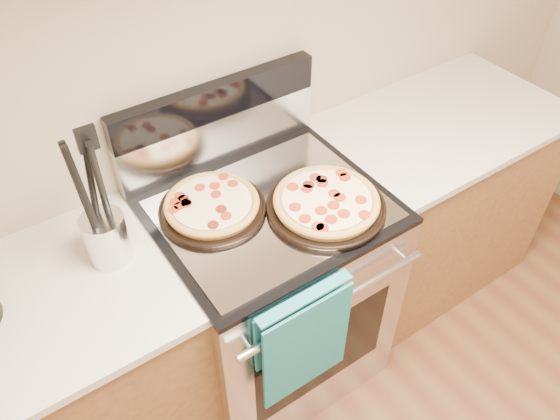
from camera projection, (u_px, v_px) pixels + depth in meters
wall_back at (205, 42)px, 1.72m from camera, size 4.00×0.00×4.00m
range_body at (269, 293)px, 2.13m from camera, size 0.76×0.68×0.90m
oven_window at (322, 355)px, 1.93m from camera, size 0.56×0.01×0.40m
cooktop at (268, 207)px, 1.81m from camera, size 0.76×0.68×0.02m
backsplash_lower at (219, 137)px, 1.93m from camera, size 0.76×0.06×0.18m
backsplash_upper at (216, 100)px, 1.83m from camera, size 0.76×0.06×0.12m
oven_handle at (336, 302)px, 1.66m from camera, size 0.70×0.03×0.03m
dish_towel at (303, 340)px, 1.68m from camera, size 0.32×0.05×0.42m
foil_sheet at (273, 209)px, 1.79m from camera, size 0.70×0.55×0.01m
cabinet_left at (42, 408)px, 1.79m from camera, size 1.00×0.62×0.88m
cabinet_right at (425, 204)px, 2.51m from camera, size 1.00×0.62×0.88m
countertop_right at (446, 121)px, 2.20m from camera, size 1.02×0.64×0.03m
pepperoni_pizza_back at (212, 206)px, 1.76m from camera, size 0.43×0.43×0.05m
pepperoni_pizza_front at (326, 203)px, 1.76m from camera, size 0.46×0.46×0.05m
utensil_crock at (107, 238)px, 1.60m from camera, size 0.16×0.16×0.16m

